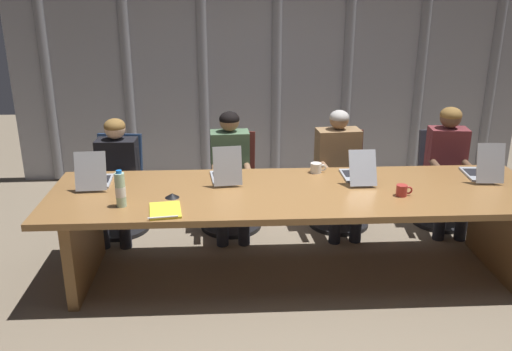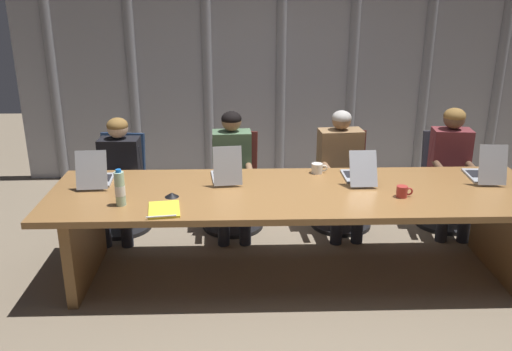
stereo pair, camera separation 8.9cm
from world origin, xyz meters
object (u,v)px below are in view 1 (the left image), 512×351
(person_right_mid, at_px, (448,162))
(water_bottle_primary, at_px, (120,190))
(laptop_left_mid, at_px, (226,174))
(person_left_mid, at_px, (231,167))
(office_chair_right_mid, at_px, (442,189))
(person_center, at_px, (339,165))
(laptop_right_mid, at_px, (482,171))
(office_chair_left_end, at_px, (118,195))
(laptop_center, at_px, (358,173))
(office_chair_left_mid, at_px, (231,193))
(office_chair_center, at_px, (339,190))
(laptop_left_end, at_px, (95,178))
(spiral_notepad, at_px, (165,210))
(coffee_mug_near, at_px, (316,168))
(coffee_mug_far, at_px, (402,190))
(conference_mic_left_side, at_px, (172,195))
(person_left_end, at_px, (116,172))

(person_right_mid, relative_size, water_bottle_primary, 4.28)
(laptop_left_mid, relative_size, person_left_mid, 0.36)
(office_chair_right_mid, height_order, person_center, person_center)
(person_right_mid, bearing_deg, water_bottle_primary, -62.87)
(laptop_left_mid, relative_size, laptop_right_mid, 0.95)
(laptop_right_mid, relative_size, office_chair_left_end, 0.48)
(laptop_center, height_order, office_chair_left_mid, laptop_center)
(person_left_mid, bearing_deg, office_chair_center, 95.57)
(laptop_left_end, bearing_deg, laptop_left_mid, -91.25)
(office_chair_left_mid, bearing_deg, person_center, 90.38)
(office_chair_right_mid, distance_m, spiral_notepad, 2.99)
(person_right_mid, xyz_separation_m, coffee_mug_near, (-1.35, -0.45, 0.11))
(laptop_left_end, height_order, person_left_mid, person_left_mid)
(office_chair_left_mid, bearing_deg, office_chair_left_end, -81.22)
(office_chair_left_mid, xyz_separation_m, person_right_mid, (2.09, -0.15, 0.33))
(coffee_mug_far, height_order, conference_mic_left_side, coffee_mug_far)
(person_left_end, xyz_separation_m, coffee_mug_near, (1.81, -0.44, 0.15))
(person_left_mid, relative_size, person_right_mid, 0.98)
(laptop_left_mid, height_order, spiral_notepad, laptop_left_mid)
(office_chair_left_mid, height_order, water_bottle_primary, water_bottle_primary)
(office_chair_left_mid, distance_m, office_chair_right_mid, 2.13)
(coffee_mug_far, bearing_deg, person_right_mid, 52.78)
(office_chair_center, bearing_deg, laptop_right_mid, 60.07)
(laptop_left_end, bearing_deg, person_right_mid, -81.83)
(person_left_mid, xyz_separation_m, conference_mic_left_side, (-0.45, -0.96, 0.11))
(laptop_left_end, bearing_deg, office_chair_right_mid, -79.41)
(laptop_center, xyz_separation_m, person_left_end, (-2.12, 0.63, -0.17))
(office_chair_right_mid, distance_m, person_left_end, 3.22)
(office_chair_center, relative_size, coffee_mug_near, 6.67)
(laptop_left_end, bearing_deg, person_left_end, -6.68)
(person_left_mid, height_order, coffee_mug_far, person_left_mid)
(laptop_right_mid, relative_size, person_left_mid, 0.37)
(laptop_left_end, bearing_deg, water_bottle_primary, -150.79)
(laptop_left_mid, bearing_deg, person_left_mid, -10.52)
(office_chair_right_mid, bearing_deg, laptop_center, -53.98)
(laptop_left_mid, bearing_deg, person_left_end, 52.45)
(office_chair_center, distance_m, spiral_notepad, 2.13)
(office_chair_right_mid, height_order, spiral_notepad, office_chair_right_mid)
(laptop_left_mid, height_order, water_bottle_primary, laptop_left_mid)
(office_chair_left_end, bearing_deg, water_bottle_primary, 19.76)
(water_bottle_primary, bearing_deg, person_left_end, 103.07)
(office_chair_left_end, relative_size, water_bottle_primary, 3.26)
(laptop_left_end, relative_size, coffee_mug_far, 3.30)
(person_center, bearing_deg, person_left_mid, -94.34)
(office_chair_right_mid, height_order, person_left_mid, person_left_mid)
(conference_mic_left_side, bearing_deg, spiral_notepad, -95.27)
(person_left_end, relative_size, coffee_mug_near, 8.11)
(person_right_mid, distance_m, water_bottle_primary, 3.11)
(office_chair_left_mid, height_order, coffee_mug_near, office_chair_left_mid)
(office_chair_left_mid, xyz_separation_m, water_bottle_primary, (-0.81, -1.27, 0.53))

